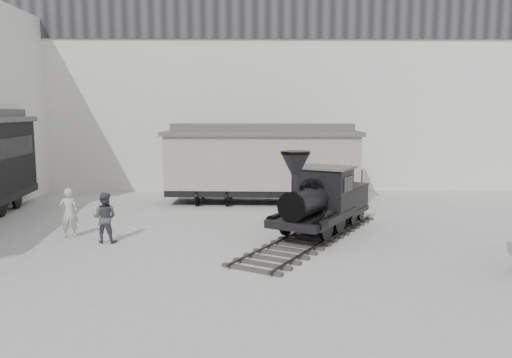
{
  "coord_description": "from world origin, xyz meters",
  "views": [
    {
      "loc": [
        -0.38,
        -12.78,
        4.18
      ],
      "look_at": [
        -0.11,
        3.69,
        2.0
      ],
      "focal_mm": 35.0,
      "sensor_mm": 36.0,
      "label": 1
    }
  ],
  "objects_px": {
    "visitor_a": "(69,213)",
    "locomotive": "(320,204)",
    "visitor_b": "(105,218)",
    "boxcar": "(262,162)"
  },
  "relations": [
    {
      "from": "visitor_a",
      "to": "locomotive",
      "type": "bearing_deg",
      "value": 168.46
    },
    {
      "from": "visitor_b",
      "to": "locomotive",
      "type": "bearing_deg",
      "value": -167.69
    },
    {
      "from": "locomotive",
      "to": "boxcar",
      "type": "relative_size",
      "value": 0.88
    },
    {
      "from": "boxcar",
      "to": "visitor_a",
      "type": "relative_size",
      "value": 5.44
    },
    {
      "from": "boxcar",
      "to": "visitor_b",
      "type": "distance_m",
      "value": 9.0
    },
    {
      "from": "boxcar",
      "to": "locomotive",
      "type": "bearing_deg",
      "value": -71.02
    },
    {
      "from": "visitor_a",
      "to": "visitor_b",
      "type": "xyz_separation_m",
      "value": [
        1.39,
        -0.68,
        -0.02
      ]
    },
    {
      "from": "locomotive",
      "to": "boxcar",
      "type": "bearing_deg",
      "value": 136.73
    },
    {
      "from": "visitor_a",
      "to": "visitor_b",
      "type": "height_order",
      "value": "visitor_a"
    },
    {
      "from": "visitor_b",
      "to": "boxcar",
      "type": "bearing_deg",
      "value": -121.11
    }
  ]
}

